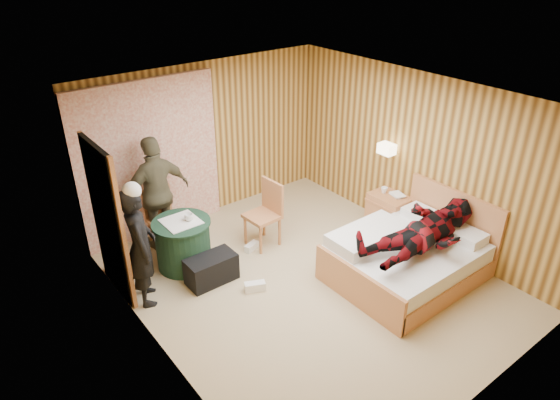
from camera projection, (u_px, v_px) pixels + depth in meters
floor at (307, 281)px, 6.74m from camera, size 4.20×5.00×0.01m
ceiling at (313, 101)px, 5.57m from camera, size 4.20×5.00×0.01m
wall_back at (206, 141)px, 7.90m from camera, size 4.20×0.02×2.50m
wall_left at (152, 259)px, 5.02m from camera, size 0.02×5.00×2.50m
wall_right at (418, 158)px, 7.29m from camera, size 0.02×5.00×2.50m
curtain at (150, 161)px, 7.33m from camera, size 2.20×0.08×2.40m
doorway at (107, 222)px, 6.12m from camera, size 0.06×0.90×2.05m
wall_lamp at (387, 149)px, 7.49m from camera, size 0.26×0.24×0.16m
bed at (406, 258)px, 6.71m from camera, size 1.95×1.49×1.02m
nightstand at (388, 212)px, 7.79m from camera, size 0.46×0.62×0.60m
round_table at (183, 243)px, 6.91m from camera, size 0.80×0.80×0.71m
chair_far at (161, 214)px, 7.28m from camera, size 0.44×0.44×0.93m
chair_near at (267, 209)px, 7.33m from camera, size 0.48×0.48×1.00m
duffel_bag at (211, 269)px, 6.66m from camera, size 0.67×0.36×0.38m
sneaker_left at (255, 287)px, 6.54m from camera, size 0.29×0.21×0.12m
sneaker_right at (252, 247)px, 7.39m from camera, size 0.26×0.17×0.11m
woman_standing at (140, 247)px, 6.05m from camera, size 0.53×0.66×1.58m
man_at_table at (158, 193)px, 7.14m from camera, size 1.04×0.49×1.72m
man_on_bed at (428, 223)px, 6.26m from camera, size 0.86×0.67×1.77m
book_lower at (393, 196)px, 7.61m from camera, size 0.21×0.26×0.02m
book_upper at (393, 195)px, 7.60m from camera, size 0.22×0.26×0.02m
cup_nightstand at (384, 190)px, 7.72m from camera, size 0.10×0.10×0.09m
cup_table at (189, 217)px, 6.74m from camera, size 0.13×0.13×0.10m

